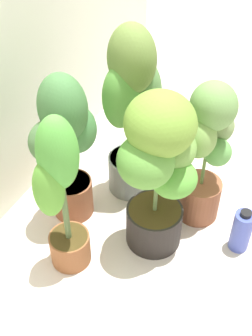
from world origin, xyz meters
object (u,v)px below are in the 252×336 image
object	(u,v)px
potted_plant_back_left	(60,194)
floor_fan	(173,123)
potted_plant_center	(159,166)
nutrient_bottle	(242,231)
potted_plant_front_right	(207,151)
potted_plant_back_center	(66,140)
potted_plant_back_right	(132,105)

from	to	relation	value
potted_plant_back_left	floor_fan	xyz separation A→B (m)	(0.91, -0.15, -0.19)
floor_fan	potted_plant_center	bearing A→B (deg)	60.74
floor_fan	nutrient_bottle	bearing A→B (deg)	95.16
potted_plant_center	floor_fan	bearing A→B (deg)	14.47
potted_plant_center	potted_plant_front_right	size ratio (longest dim) A/B	1.07
potted_plant_back_center	potted_plant_back_right	world-z (taller)	potted_plant_back_right
potted_plant_back_center	potted_plant_center	xyz separation A→B (m)	(0.01, -0.46, 0.01)
potted_plant_back_left	potted_plant_back_right	distance (m)	0.60
potted_plant_back_left	nutrient_bottle	world-z (taller)	potted_plant_back_left
potted_plant_back_right	potted_plant_back_left	bearing A→B (deg)	175.72
potted_plant_front_right	nutrient_bottle	xyz separation A→B (m)	(-0.12, -0.25, -0.31)
potted_plant_front_right	potted_plant_back_right	xyz separation A→B (m)	(0.03, 0.40, 0.12)
potted_plant_center	nutrient_bottle	xyz separation A→B (m)	(0.14, -0.39, -0.37)
potted_plant_back_right	nutrient_bottle	size ratio (longest dim) A/B	3.90
floor_fan	potted_plant_back_left	bearing A→B (deg)	36.64
potted_plant_back_right	nutrient_bottle	world-z (taller)	potted_plant_back_right
potted_plant_back_right	potted_plant_front_right	bearing A→B (deg)	-94.75
potted_plant_back_center	nutrient_bottle	bearing A→B (deg)	-79.94
potted_plant_back_right	potted_plant_back_center	bearing A→B (deg)	148.12
potted_plant_back_left	potted_plant_back_right	bearing A→B (deg)	-4.28
potted_plant_back_left	potted_plant_front_right	xyz separation A→B (m)	(0.56, -0.45, -0.02)
potted_plant_back_center	potted_plant_back_left	world-z (taller)	potted_plant_back_left
potted_plant_front_right	floor_fan	world-z (taller)	potted_plant_front_right
potted_plant_front_right	potted_plant_back_right	size ratio (longest dim) A/B	0.83
potted_plant_back_center	nutrient_bottle	xyz separation A→B (m)	(0.15, -0.84, -0.36)
potted_plant_back_center	nutrient_bottle	world-z (taller)	potted_plant_back_center
potted_plant_center	potted_plant_back_right	size ratio (longest dim) A/B	0.88
potted_plant_front_right	nutrient_bottle	size ratio (longest dim) A/B	3.22
potted_plant_center	nutrient_bottle	bearing A→B (deg)	-70.40
potted_plant_back_right	nutrient_bottle	distance (m)	0.80
potted_plant_back_center	potted_plant_back_right	bearing A→B (deg)	-31.88
potted_plant_front_right	potted_plant_back_center	bearing A→B (deg)	114.61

